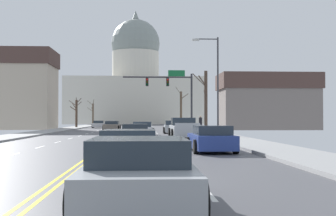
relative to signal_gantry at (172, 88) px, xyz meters
name	(u,v)px	position (x,y,z in m)	size (l,w,h in m)	color
ground	(118,136)	(-5.40, -12.91, -5.00)	(20.00, 180.00, 0.20)	#4B4B50
signal_gantry	(172,88)	(0.00, 0.00, 0.00)	(7.91, 0.41, 6.87)	#28282D
street_lamp_right	(215,78)	(2.53, -14.81, -0.14)	(2.17, 0.24, 8.05)	#333338
capitol_building	(135,87)	(-5.40, 70.06, 4.72)	(35.26, 19.67, 30.22)	beige
sedan_near_00	(173,127)	(-0.25, -4.87, -4.40)	(2.02, 4.24, 1.31)	#9EA3A8
sedan_near_01	(143,129)	(-3.35, -10.38, -4.44)	(2.16, 4.38, 1.24)	silver
pickup_truck_near_02	(184,129)	(-0.18, -16.82, -4.30)	(2.22, 5.54, 1.60)	#ADB2B7
sedan_near_03	(135,135)	(-3.78, -23.79, -4.46)	(1.96, 4.27, 1.22)	black
sedan_near_04	(211,139)	(-0.08, -30.54, -4.43)	(2.04, 4.29, 1.24)	navy
sedan_near_05	(130,149)	(-3.72, -36.89, -4.44)	(2.17, 4.64, 1.21)	silver
sedan_near_06	(139,174)	(-3.36, -43.73, -4.44)	(2.12, 4.42, 1.23)	#9EA3A8
sedan_oncoming_00	(112,126)	(-7.35, 7.68, -4.46)	(2.19, 4.38, 1.18)	#6B6056
sedan_oncoming_01	(99,124)	(-10.36, 21.00, -4.48)	(2.06, 4.61, 1.14)	silver
flank_building_00	(14,89)	(-21.34, 12.90, 0.55)	(11.34, 8.16, 11.00)	#B2A38E
flank_building_01	(268,101)	(13.54, 9.34, -1.20)	(13.17, 7.01, 7.53)	slate
bare_tree_00	(181,108)	(3.02, 24.67, -1.81)	(2.04, 2.27, 6.73)	#4C3D2D
bare_tree_01	(76,112)	(-13.83, 20.88, -2.55)	(2.06, 2.13, 4.74)	#423328
bare_tree_02	(206,100)	(2.69, -8.19, -1.71)	(1.57, 2.94, 5.97)	#423328
bare_tree_03	(93,113)	(-13.39, 40.47, -2.56)	(1.43, 1.69, 5.21)	brown
pedestrian_00	(200,123)	(2.68, -4.28, -3.94)	(0.35, 0.34, 1.69)	black
bicycle_parked	(216,131)	(2.74, -14.37, -4.53)	(0.12, 1.77, 0.85)	black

